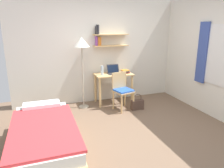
{
  "coord_description": "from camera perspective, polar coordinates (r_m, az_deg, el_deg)",
  "views": [
    {
      "loc": [
        -1.5,
        -3.21,
        1.94
      ],
      "look_at": [
        -0.2,
        0.51,
        0.85
      ],
      "focal_mm": 33.98,
      "sensor_mm": 36.0,
      "label": 1
    }
  ],
  "objects": [
    {
      "name": "ground_plane",
      "position": [
        4.04,
        5.26,
        -13.31
      ],
      "size": [
        5.28,
        5.28,
        0.0
      ],
      "primitive_type": "plane",
      "color": "brown"
    },
    {
      "name": "wall_back",
      "position": [
        5.48,
        -3.22,
        8.81
      ],
      "size": [
        4.4,
        0.27,
        2.6
      ],
      "color": "silver",
      "rests_on": "ground_plane"
    },
    {
      "name": "bed",
      "position": [
        3.61,
        -17.7,
        -13.45
      ],
      "size": [
        0.97,
        2.0,
        0.54
      ],
      "color": "tan",
      "rests_on": "ground_plane"
    },
    {
      "name": "desk",
      "position": [
        5.38,
        0.39,
        1.1
      ],
      "size": [
        0.94,
        0.53,
        0.77
      ],
      "color": "tan",
      "rests_on": "ground_plane"
    },
    {
      "name": "desk_chair",
      "position": [
        4.98,
        2.72,
        -1.37
      ],
      "size": [
        0.49,
        0.49,
        0.88
      ],
      "color": "tan",
      "rests_on": "ground_plane"
    },
    {
      "name": "standing_lamp",
      "position": [
        4.95,
        -8.16,
        9.93
      ],
      "size": [
        0.37,
        0.37,
        1.69
      ],
      "color": "#B2A893",
      "rests_on": "ground_plane"
    },
    {
      "name": "laptop",
      "position": [
        5.36,
        0.41,
        3.45
      ],
      "size": [
        0.32,
        0.24,
        0.22
      ],
      "color": "#2D2D33",
      "rests_on": "desk"
    },
    {
      "name": "water_bottle",
      "position": [
        5.19,
        -2.66,
        3.7
      ],
      "size": [
        0.06,
        0.06,
        0.23
      ],
      "primitive_type": "cylinder",
      "color": "silver",
      "rests_on": "desk"
    },
    {
      "name": "book_stack",
      "position": [
        5.45,
        3.57,
        3.42
      ],
      "size": [
        0.2,
        0.24,
        0.08
      ],
      "color": "#D13D38",
      "rests_on": "desk"
    },
    {
      "name": "handbag",
      "position": [
        5.11,
        6.81,
        -5.42
      ],
      "size": [
        0.3,
        0.13,
        0.38
      ],
      "color": "#4C382D",
      "rests_on": "ground_plane"
    }
  ]
}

